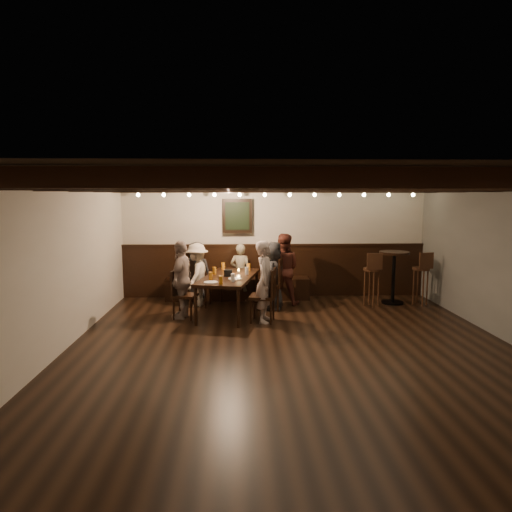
{
  "coord_description": "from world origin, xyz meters",
  "views": [
    {
      "loc": [
        -0.78,
        -6.27,
        2.19
      ],
      "look_at": [
        -0.49,
        1.3,
        1.17
      ],
      "focal_mm": 32.0,
      "sensor_mm": 36.0,
      "label": 1
    }
  ],
  "objects_px": {
    "person_bench_right": "(283,269)",
    "person_right_near": "(272,276)",
    "dining_table": "(229,279)",
    "person_right_far": "(265,282)",
    "bar_stool_right": "(421,285)",
    "bar_stool_left": "(372,286)",
    "person_left_far": "(182,280)",
    "chair_right_far": "(263,305)",
    "person_bench_centre": "(240,272)",
    "person_left_near": "(197,275)",
    "chair_left_near": "(199,292)",
    "high_top_table": "(394,270)",
    "chair_right_near": "(271,294)",
    "chair_left_far": "(184,303)",
    "person_bench_left": "(197,271)"
  },
  "relations": [
    {
      "from": "chair_right_far",
      "to": "person_bench_left",
      "type": "bearing_deg",
      "value": 50.19
    },
    {
      "from": "person_left_near",
      "to": "bar_stool_left",
      "type": "height_order",
      "value": "person_left_near"
    },
    {
      "from": "chair_left_far",
      "to": "person_left_near",
      "type": "relative_size",
      "value": 0.69
    },
    {
      "from": "chair_right_far",
      "to": "bar_stool_left",
      "type": "distance_m",
      "value": 2.44
    },
    {
      "from": "chair_right_near",
      "to": "bar_stool_right",
      "type": "distance_m",
      "value": 3.02
    },
    {
      "from": "person_bench_left",
      "to": "person_bench_right",
      "type": "bearing_deg",
      "value": -180.0
    },
    {
      "from": "chair_left_near",
      "to": "chair_right_near",
      "type": "relative_size",
      "value": 0.91
    },
    {
      "from": "person_right_far",
      "to": "chair_left_near",
      "type": "bearing_deg",
      "value": 58.5
    },
    {
      "from": "person_left_far",
      "to": "person_right_near",
      "type": "bearing_deg",
      "value": 120.96
    },
    {
      "from": "chair_left_far",
      "to": "chair_right_near",
      "type": "bearing_deg",
      "value": 122.02
    },
    {
      "from": "person_right_far",
      "to": "bar_stool_right",
      "type": "xyz_separation_m",
      "value": [
        3.17,
        1.1,
        -0.31
      ]
    },
    {
      "from": "chair_left_far",
      "to": "person_bench_right",
      "type": "xyz_separation_m",
      "value": [
        1.86,
        0.98,
        0.45
      ]
    },
    {
      "from": "chair_left_near",
      "to": "person_right_far",
      "type": "distance_m",
      "value": 1.78
    },
    {
      "from": "high_top_table",
      "to": "chair_left_far",
      "type": "bearing_deg",
      "value": -167.04
    },
    {
      "from": "person_bench_centre",
      "to": "chair_left_near",
      "type": "bearing_deg",
      "value": 39.85
    },
    {
      "from": "dining_table",
      "to": "person_bench_right",
      "type": "height_order",
      "value": "person_bench_right"
    },
    {
      "from": "chair_right_far",
      "to": "bar_stool_right",
      "type": "xyz_separation_m",
      "value": [
        3.2,
        1.09,
        0.11
      ]
    },
    {
      "from": "chair_right_far",
      "to": "person_bench_centre",
      "type": "distance_m",
      "value": 1.69
    },
    {
      "from": "bar_stool_right",
      "to": "person_left_far",
      "type": "bearing_deg",
      "value": 178.43
    },
    {
      "from": "person_right_near",
      "to": "person_right_far",
      "type": "relative_size",
      "value": 0.93
    },
    {
      "from": "person_bench_right",
      "to": "person_right_near",
      "type": "xyz_separation_m",
      "value": [
        -0.24,
        -0.41,
        -0.06
      ]
    },
    {
      "from": "person_left_far",
      "to": "high_top_table",
      "type": "xyz_separation_m",
      "value": [
        4.14,
        0.94,
        0.0
      ]
    },
    {
      "from": "chair_left_near",
      "to": "person_bench_centre",
      "type": "distance_m",
      "value": 0.99
    },
    {
      "from": "person_left_far",
      "to": "bar_stool_left",
      "type": "xyz_separation_m",
      "value": [
        3.64,
        0.73,
        -0.3
      ]
    },
    {
      "from": "bar_stool_left",
      "to": "chair_right_far",
      "type": "bearing_deg",
      "value": -153.95
    },
    {
      "from": "chair_left_far",
      "to": "chair_right_far",
      "type": "bearing_deg",
      "value": 90.0
    },
    {
      "from": "chair_right_near",
      "to": "high_top_table",
      "type": "xyz_separation_m",
      "value": [
        2.51,
        0.37,
        0.39
      ]
    },
    {
      "from": "bar_stool_right",
      "to": "high_top_table",
      "type": "bearing_deg",
      "value": 151.58
    },
    {
      "from": "person_bench_right",
      "to": "dining_table",
      "type": "bearing_deg",
      "value": 45.0
    },
    {
      "from": "dining_table",
      "to": "person_right_far",
      "type": "distance_m",
      "value": 0.88
    },
    {
      "from": "person_left_far",
      "to": "high_top_table",
      "type": "relative_size",
      "value": 1.31
    },
    {
      "from": "chair_left_far",
      "to": "person_left_far",
      "type": "distance_m",
      "value": 0.43
    },
    {
      "from": "person_left_far",
      "to": "bar_stool_left",
      "type": "height_order",
      "value": "person_left_far"
    },
    {
      "from": "chair_left_far",
      "to": "person_left_far",
      "type": "xyz_separation_m",
      "value": [
        -0.03,
        0.01,
        0.43
      ]
    },
    {
      "from": "person_bench_centre",
      "to": "person_right_far",
      "type": "relative_size",
      "value": 0.84
    },
    {
      "from": "dining_table",
      "to": "person_left_near",
      "type": "distance_m",
      "value": 0.87
    },
    {
      "from": "person_right_far",
      "to": "high_top_table",
      "type": "relative_size",
      "value": 1.33
    },
    {
      "from": "person_right_near",
      "to": "bar_stool_left",
      "type": "height_order",
      "value": "person_right_near"
    },
    {
      "from": "person_right_near",
      "to": "bar_stool_right",
      "type": "height_order",
      "value": "person_right_near"
    },
    {
      "from": "chair_right_near",
      "to": "person_bench_left",
      "type": "xyz_separation_m",
      "value": [
        -1.49,
        0.78,
        0.31
      ]
    },
    {
      "from": "person_right_far",
      "to": "chair_right_far",
      "type": "bearing_deg",
      "value": 90.0
    },
    {
      "from": "chair_left_far",
      "to": "person_bench_centre",
      "type": "xyz_separation_m",
      "value": [
        1.02,
        1.32,
        0.33
      ]
    },
    {
      "from": "person_left_far",
      "to": "dining_table",
      "type": "bearing_deg",
      "value": 120.96
    },
    {
      "from": "person_left_near",
      "to": "person_bench_right",
      "type": "bearing_deg",
      "value": 105.26
    },
    {
      "from": "dining_table",
      "to": "chair_right_near",
      "type": "bearing_deg",
      "value": 31.98
    },
    {
      "from": "chair_right_far",
      "to": "person_right_far",
      "type": "xyz_separation_m",
      "value": [
        0.03,
        -0.01,
        0.42
      ]
    },
    {
      "from": "chair_right_near",
      "to": "dining_table",
      "type": "bearing_deg",
      "value": 121.98
    },
    {
      "from": "dining_table",
      "to": "person_right_far",
      "type": "bearing_deg",
      "value": -30.96
    },
    {
      "from": "dining_table",
      "to": "bar_stool_left",
      "type": "height_order",
      "value": "bar_stool_left"
    },
    {
      "from": "dining_table",
      "to": "person_right_near",
      "type": "bearing_deg",
      "value": 30.96
    }
  ]
}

